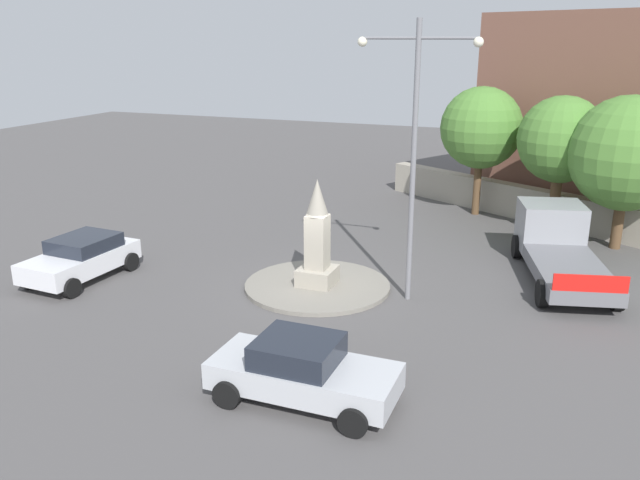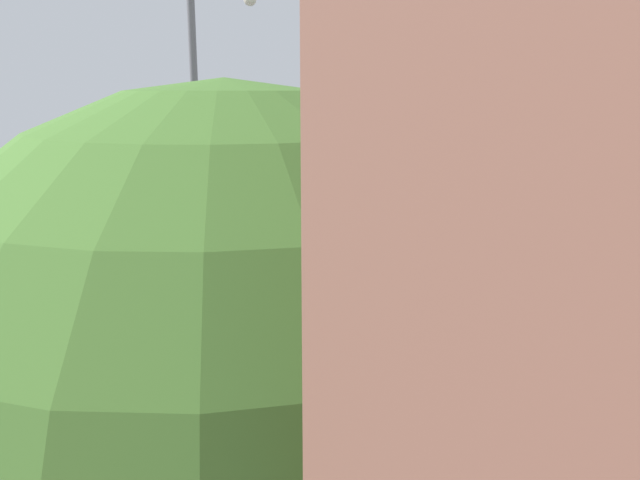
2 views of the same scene
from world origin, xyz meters
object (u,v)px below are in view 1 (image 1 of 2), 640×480
object	(u,v)px
car_silver_waiting	(302,370)
tree_mid_cluster	(628,154)
streetlamp	(414,139)
car_white_parked_right	(81,257)
truck_grey_far_side	(558,244)
tree_far_corner	(561,140)
tree_near_wall	(481,128)
corner_building	(610,110)
monument	(317,241)

from	to	relation	value
car_silver_waiting	tree_mid_cluster	world-z (taller)	tree_mid_cluster
streetlamp	car_white_parked_right	size ratio (longest dim) A/B	2.07
streetlamp	truck_grey_far_side	bearing A→B (deg)	-134.15
car_white_parked_right	truck_grey_far_side	xyz separation A→B (m)	(-14.72, -6.55, 0.24)
streetlamp	tree_far_corner	world-z (taller)	streetlamp
car_white_parked_right	tree_near_wall	distance (m)	17.51
car_white_parked_right	tree_mid_cluster	bearing A→B (deg)	-148.82
car_white_parked_right	tree_mid_cluster	size ratio (longest dim) A/B	0.69
car_white_parked_right	corner_building	size ratio (longest dim) A/B	0.43
car_silver_waiting	car_white_parked_right	world-z (taller)	car_silver_waiting
monument	tree_far_corner	distance (m)	11.72
car_silver_waiting	monument	bearing A→B (deg)	-71.03
truck_grey_far_side	corner_building	bearing A→B (deg)	-97.68
monument	car_white_parked_right	bearing A→B (deg)	15.46
car_silver_waiting	tree_far_corner	world-z (taller)	tree_far_corner
corner_building	tree_near_wall	bearing A→B (deg)	42.21
car_white_parked_right	tree_near_wall	xyz separation A→B (m)	(-10.98, -13.26, 3.17)
truck_grey_far_side	tree_mid_cluster	xyz separation A→B (m)	(-2.03, -3.59, 2.67)
streetlamp	tree_far_corner	xyz separation A→B (m)	(-3.81, -9.14, -1.12)
streetlamp	tree_near_wall	bearing A→B (deg)	-92.11
corner_building	car_silver_waiting	bearing A→B (deg)	74.01
tree_mid_cluster	tree_far_corner	distance (m)	2.70
truck_grey_far_side	tree_mid_cluster	size ratio (longest dim) A/B	1.16
car_white_parked_right	truck_grey_far_side	world-z (taller)	truck_grey_far_side
tree_mid_cluster	truck_grey_far_side	bearing A→B (deg)	60.52
truck_grey_far_side	tree_mid_cluster	world-z (taller)	tree_mid_cluster
streetlamp	tree_far_corner	size ratio (longest dim) A/B	1.48
truck_grey_far_side	tree_near_wall	xyz separation A→B (m)	(3.74, -6.72, 2.93)
car_silver_waiting	tree_far_corner	xyz separation A→B (m)	(-4.53, -15.77, 3.09)
streetlamp	corner_building	world-z (taller)	corner_building
car_silver_waiting	tree_mid_cluster	bearing A→B (deg)	-115.46
streetlamp	corner_building	bearing A→B (deg)	-109.84
truck_grey_far_side	tree_near_wall	distance (m)	8.23
tree_near_wall	streetlamp	bearing A→B (deg)	87.89
tree_near_wall	corner_building	bearing A→B (deg)	-137.79
monument	tree_far_corner	xyz separation A→B (m)	(-6.75, -9.31, 2.26)
car_silver_waiting	truck_grey_far_side	size ratio (longest dim) A/B	0.62
corner_building	tree_mid_cluster	bearing A→B (deg)	93.45
monument	tree_near_wall	distance (m)	11.88
car_white_parked_right	tree_near_wall	world-z (taller)	tree_near_wall
corner_building	tree_far_corner	size ratio (longest dim) A/B	1.66
truck_grey_far_side	tree_mid_cluster	bearing A→B (deg)	-119.48
streetlamp	car_white_parked_right	distance (m)	11.61
monument	tree_near_wall	world-z (taller)	tree_near_wall
truck_grey_far_side	car_white_parked_right	bearing A→B (deg)	23.98
truck_grey_far_side	tree_far_corner	bearing A→B (deg)	-86.04
car_silver_waiting	truck_grey_far_side	world-z (taller)	truck_grey_far_side
car_white_parked_right	tree_far_corner	distance (m)	18.62
car_silver_waiting	corner_building	distance (m)	23.61
tree_mid_cluster	tree_far_corner	world-z (taller)	tree_mid_cluster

